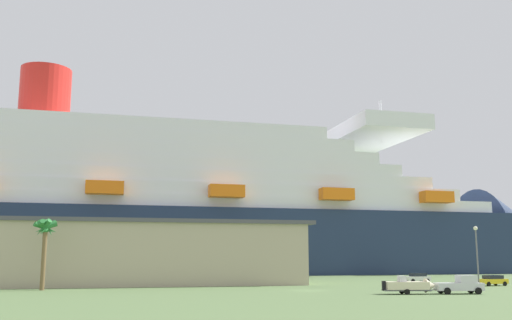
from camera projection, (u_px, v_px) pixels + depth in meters
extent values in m
plane|color=#567042|center=(261.00, 281.00, 103.68)|extent=(600.00, 600.00, 0.00)
cube|color=#1E2D4C|center=(159.00, 243.00, 141.19)|extent=(192.74, 43.18, 15.48)
cube|color=white|center=(160.00, 205.00, 142.72)|extent=(169.68, 39.33, 2.96)
cube|color=white|center=(145.00, 193.00, 142.28)|extent=(159.19, 38.32, 2.96)
cube|color=white|center=(130.00, 181.00, 141.84)|extent=(151.74, 37.27, 2.96)
cube|color=white|center=(114.00, 169.00, 141.40)|extent=(142.81, 36.23, 2.96)
cube|color=white|center=(99.00, 156.00, 140.96)|extent=(138.30, 35.60, 2.96)
cube|color=white|center=(83.00, 144.00, 140.52)|extent=(132.70, 35.00, 2.96)
cube|color=white|center=(68.00, 131.00, 140.08)|extent=(126.04, 34.30, 2.96)
cube|color=white|center=(369.00, 134.00, 160.22)|extent=(20.98, 37.74, 4.00)
cylinder|color=red|center=(45.00, 97.00, 140.08)|extent=(12.65, 12.65, 13.76)
cylinder|color=silver|center=(381.00, 121.00, 161.81)|extent=(0.80, 0.80, 12.00)
cube|color=orange|center=(105.00, 188.00, 123.18)|extent=(8.15, 3.60, 2.80)
cube|color=orange|center=(227.00, 191.00, 129.70)|extent=(8.15, 3.60, 2.80)
cube|color=orange|center=(337.00, 194.00, 136.22)|extent=(8.15, 3.60, 2.80)
cube|color=orange|center=(437.00, 197.00, 142.73)|extent=(8.15, 3.60, 2.80)
cube|color=#B7A88C|center=(113.00, 255.00, 92.10)|extent=(59.97, 23.18, 9.38)
cube|color=#4C4C51|center=(114.00, 224.00, 92.93)|extent=(62.37, 24.11, 0.60)
cube|color=silver|center=(458.00, 287.00, 68.21)|extent=(5.80, 2.67, 0.90)
cube|color=silver|center=(466.00, 279.00, 68.44)|extent=(2.23, 2.07, 0.90)
cube|color=#26333F|center=(472.00, 280.00, 68.47)|extent=(0.31, 1.68, 0.63)
cylinder|color=black|center=(471.00, 290.00, 69.26)|extent=(0.83, 0.38, 0.80)
cylinder|color=black|center=(478.00, 291.00, 67.30)|extent=(0.83, 0.38, 0.80)
cylinder|color=black|center=(441.00, 290.00, 68.99)|extent=(0.83, 0.38, 0.80)
cylinder|color=black|center=(447.00, 291.00, 67.02)|extent=(0.83, 0.38, 0.80)
cube|color=#595960|center=(406.00, 290.00, 67.68)|extent=(5.71, 2.40, 0.16)
cube|color=#595960|center=(433.00, 290.00, 67.92)|extent=(1.81, 0.34, 0.10)
cylinder|color=black|center=(402.00, 291.00, 68.58)|extent=(0.66, 0.30, 0.64)
cylinder|color=black|center=(407.00, 292.00, 66.69)|extent=(0.66, 0.30, 0.64)
cube|color=beige|center=(406.00, 286.00, 67.76)|extent=(5.23, 2.53, 0.90)
cone|color=beige|center=(430.00, 285.00, 67.98)|extent=(1.40, 1.86, 1.73)
cube|color=silver|center=(402.00, 279.00, 67.86)|extent=(0.92, 1.09, 0.70)
cube|color=black|center=(384.00, 286.00, 67.56)|extent=(0.42, 0.54, 1.10)
cylinder|color=brown|center=(44.00, 259.00, 75.90)|extent=(0.61, 0.61, 8.06)
cone|color=#287233|center=(49.00, 228.00, 76.61)|extent=(1.15, 3.07, 1.72)
cone|color=#287233|center=(48.00, 228.00, 76.86)|extent=(2.02, 2.63, 2.47)
cone|color=#287233|center=(47.00, 228.00, 76.98)|extent=(3.06, 1.37, 1.78)
cone|color=#287233|center=(44.00, 228.00, 76.88)|extent=(2.91, 2.17, 1.73)
cone|color=#287233|center=(43.00, 228.00, 76.58)|extent=(1.20, 2.96, 2.12)
cone|color=#287233|center=(42.00, 228.00, 76.45)|extent=(1.11, 2.84, 2.33)
cone|color=#287233|center=(43.00, 228.00, 76.24)|extent=(2.54, 2.21, 2.45)
cone|color=#287233|center=(46.00, 228.00, 76.23)|extent=(3.05, 1.41, 1.83)
cone|color=#287233|center=(48.00, 228.00, 76.38)|extent=(2.43, 2.53, 2.26)
sphere|color=#287233|center=(45.00, 229.00, 76.57)|extent=(1.10, 1.10, 1.10)
cylinder|color=slate|center=(477.00, 260.00, 76.41)|extent=(0.20, 0.20, 7.91)
sphere|color=#F9F2CC|center=(475.00, 228.00, 77.11)|extent=(0.56, 0.56, 0.56)
cube|color=#264C99|center=(254.00, 280.00, 92.48)|extent=(4.43, 2.47, 0.70)
cube|color=#1E232D|center=(253.00, 276.00, 92.52)|extent=(2.57, 2.01, 0.55)
cylinder|color=black|center=(260.00, 282.00, 93.76)|extent=(0.69, 0.31, 0.66)
cylinder|color=black|center=(264.00, 282.00, 92.02)|extent=(0.69, 0.31, 0.66)
cylinder|color=black|center=(244.00, 282.00, 92.83)|extent=(0.69, 0.31, 0.66)
cylinder|color=black|center=(248.00, 282.00, 91.09)|extent=(0.69, 0.31, 0.66)
cube|color=white|center=(417.00, 278.00, 97.87)|extent=(4.70, 2.52, 0.70)
cube|color=#1E232D|center=(418.00, 275.00, 98.05)|extent=(2.72, 2.04, 0.55)
cylinder|color=black|center=(413.00, 281.00, 96.45)|extent=(0.69, 0.32, 0.66)
cylinder|color=black|center=(407.00, 280.00, 98.19)|extent=(0.69, 0.32, 0.66)
cylinder|color=black|center=(428.00, 281.00, 97.44)|extent=(0.69, 0.32, 0.66)
cylinder|color=black|center=(421.00, 280.00, 99.18)|extent=(0.69, 0.32, 0.66)
cube|color=yellow|center=(492.00, 281.00, 86.79)|extent=(4.91, 2.65, 0.70)
cube|color=#1E232D|center=(493.00, 277.00, 86.97)|extent=(2.85, 2.13, 0.55)
cylinder|color=black|center=(489.00, 284.00, 85.31)|extent=(0.69, 0.32, 0.66)
cylinder|color=black|center=(479.00, 283.00, 87.09)|extent=(0.69, 0.32, 0.66)
cylinder|color=black|center=(505.00, 284.00, 86.37)|extent=(0.69, 0.32, 0.66)
cylinder|color=black|center=(495.00, 283.00, 88.15)|extent=(0.69, 0.32, 0.66)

